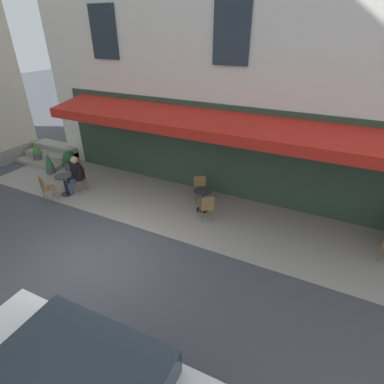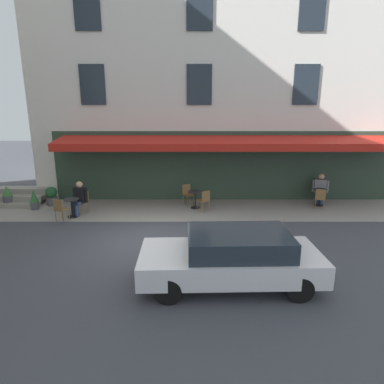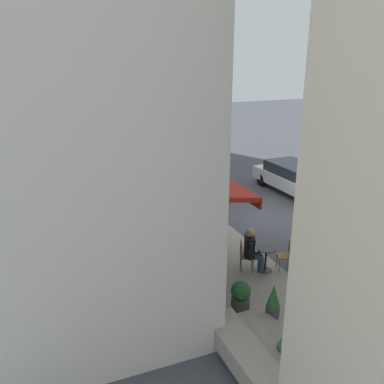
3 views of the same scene
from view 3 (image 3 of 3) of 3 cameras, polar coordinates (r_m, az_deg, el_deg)
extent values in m
plane|color=#42444C|center=(16.31, 10.86, -3.61)|extent=(70.00, 70.00, 0.00)
cube|color=gray|center=(17.67, -4.25, -1.50)|extent=(20.50, 3.20, 0.01)
cube|color=#2D4233|center=(16.55, -9.29, 2.70)|extent=(16.00, 0.06, 3.20)
cube|color=red|center=(16.45, -6.72, 7.21)|extent=(15.00, 1.70, 0.36)
cube|color=red|center=(16.73, -3.94, 6.68)|extent=(15.00, 0.04, 0.28)
cube|color=#232D38|center=(23.80, -14.38, 16.08)|extent=(1.10, 0.06, 1.70)
cube|color=#232D38|center=(19.20, -12.24, 15.67)|extent=(1.10, 0.06, 1.70)
cube|color=#232D38|center=(14.65, -8.76, 14.98)|extent=(1.10, 0.06, 1.70)
cube|color=#232D38|center=(10.19, -2.27, 13.52)|extent=(1.10, 0.06, 1.70)
cube|color=#232D38|center=(23.87, -15.02, 23.26)|extent=(1.10, 0.06, 1.70)
cube|color=#232D38|center=(19.29, -12.91, 24.59)|extent=(1.10, 0.06, 1.70)
cube|color=gray|center=(9.49, 10.90, -21.34)|extent=(2.40, 1.40, 0.15)
cube|color=gray|center=(9.24, 9.00, -21.29)|extent=(2.40, 1.05, 0.30)
cube|color=gray|center=(9.00, 7.01, -21.20)|extent=(2.40, 0.70, 0.45)
cylinder|color=black|center=(20.96, -8.88, 1.67)|extent=(0.40, 0.40, 0.03)
cylinder|color=black|center=(20.86, -8.92, 2.57)|extent=(0.06, 0.06, 0.72)
cylinder|color=#2D2D33|center=(20.76, -8.98, 3.56)|extent=(0.60, 0.60, 0.03)
cylinder|color=olive|center=(21.03, -7.83, 2.37)|extent=(0.03, 0.03, 0.45)
cylinder|color=olive|center=(20.70, -7.91, 2.10)|extent=(0.03, 0.03, 0.45)
cylinder|color=olive|center=(21.00, -6.91, 2.39)|extent=(0.03, 0.03, 0.45)
cylinder|color=olive|center=(20.67, -6.97, 2.12)|extent=(0.03, 0.03, 0.45)
cube|color=olive|center=(20.78, -7.43, 2.89)|extent=(0.51, 0.51, 0.04)
cube|color=olive|center=(20.71, -6.96, 3.52)|extent=(0.39, 0.17, 0.42)
cylinder|color=olive|center=(20.80, -10.01, 2.08)|extent=(0.03, 0.03, 0.45)
cylinder|color=olive|center=(21.12, -9.86, 2.34)|extent=(0.03, 0.03, 0.45)
cylinder|color=olive|center=(20.87, -10.93, 2.07)|extent=(0.03, 0.03, 0.45)
cylinder|color=olive|center=(21.19, -10.76, 2.34)|extent=(0.03, 0.03, 0.45)
cube|color=olive|center=(20.93, -10.43, 2.85)|extent=(0.52, 0.52, 0.04)
cube|color=olive|center=(20.90, -10.95, 3.45)|extent=(0.39, 0.19, 0.42)
cylinder|color=black|center=(16.06, -2.90, -3.58)|extent=(0.40, 0.40, 0.03)
cylinder|color=black|center=(15.93, -2.92, -2.43)|extent=(0.06, 0.06, 0.72)
cylinder|color=#2D2D33|center=(15.80, -2.94, -1.17)|extent=(0.60, 0.60, 0.03)
cylinder|color=olive|center=(16.36, -2.66, -2.35)|extent=(0.03, 0.03, 0.45)
cylinder|color=olive|center=(16.18, -1.66, -2.57)|extent=(0.03, 0.03, 0.45)
cylinder|color=olive|center=(16.62, -2.01, -1.98)|extent=(0.03, 0.03, 0.45)
cylinder|color=olive|center=(16.45, -1.02, -2.20)|extent=(0.03, 0.03, 0.45)
cube|color=olive|center=(16.32, -1.85, -1.47)|extent=(0.56, 0.56, 0.04)
cube|color=olive|center=(16.38, -1.51, -0.53)|extent=(0.34, 0.27, 0.42)
cylinder|color=olive|center=(15.60, -3.27, -3.44)|extent=(0.03, 0.03, 0.45)
cylinder|color=olive|center=(15.80, -4.24, -3.17)|extent=(0.03, 0.03, 0.45)
cylinder|color=olive|center=(15.36, -4.06, -3.84)|extent=(0.03, 0.03, 0.45)
cylinder|color=olive|center=(15.56, -5.03, -3.55)|extent=(0.03, 0.03, 0.45)
cube|color=olive|center=(15.49, -4.17, -2.66)|extent=(0.55, 0.55, 0.04)
cube|color=olive|center=(15.28, -4.62, -2.06)|extent=(0.36, 0.25, 0.42)
cylinder|color=black|center=(12.57, 10.10, -10.64)|extent=(0.40, 0.40, 0.03)
cylinder|color=black|center=(12.41, 10.20, -9.25)|extent=(0.06, 0.06, 0.72)
cylinder|color=#2D2D33|center=(12.24, 10.30, -7.70)|extent=(0.60, 0.60, 0.03)
cylinder|color=olive|center=(12.70, 11.69, -9.34)|extent=(0.03, 0.03, 0.45)
cylinder|color=olive|center=(12.42, 12.07, -10.07)|extent=(0.03, 0.03, 0.45)
cylinder|color=olive|center=(12.79, 13.19, -9.25)|extent=(0.03, 0.03, 0.45)
cylinder|color=olive|center=(12.50, 13.60, -9.98)|extent=(0.03, 0.03, 0.45)
cube|color=olive|center=(12.49, 12.72, -8.67)|extent=(0.51, 0.51, 0.04)
cube|color=olive|center=(12.43, 13.60, -7.68)|extent=(0.39, 0.17, 0.42)
cylinder|color=olive|center=(12.28, 8.47, -10.18)|extent=(0.03, 0.03, 0.45)
cylinder|color=olive|center=(12.58, 8.33, -9.43)|extent=(0.03, 0.03, 0.45)
cylinder|color=olive|center=(12.25, 6.86, -10.18)|extent=(0.03, 0.03, 0.45)
cylinder|color=olive|center=(12.55, 6.76, -9.43)|extent=(0.03, 0.03, 0.45)
cube|color=olive|center=(12.30, 7.65, -8.80)|extent=(0.53, 0.53, 0.04)
cube|color=olive|center=(12.18, 6.85, -7.84)|extent=(0.38, 0.21, 0.42)
cylinder|color=navy|center=(20.83, -9.32, 2.16)|extent=(0.16, 0.16, 0.47)
cylinder|color=navy|center=(20.79, -9.84, 2.83)|extent=(0.29, 0.39, 0.17)
cylinder|color=navy|center=(21.01, -9.24, 2.32)|extent=(0.16, 0.16, 0.47)
cylinder|color=navy|center=(20.97, -9.75, 2.98)|extent=(0.29, 0.39, 0.17)
cube|color=gray|center=(20.83, -10.32, 3.70)|extent=(0.57, 0.45, 0.60)
sphere|color=tan|center=(20.72, -10.39, 4.85)|extent=(0.27, 0.27, 0.27)
cylinder|color=gray|center=(20.55, -10.46, 3.43)|extent=(0.11, 0.11, 0.53)
cylinder|color=gray|center=(21.12, -10.18, 3.87)|extent=(0.11, 0.11, 0.53)
cylinder|color=navy|center=(12.37, 9.57, -9.97)|extent=(0.16, 0.16, 0.47)
cylinder|color=navy|center=(12.23, 8.81, -8.93)|extent=(0.30, 0.39, 0.17)
cylinder|color=navy|center=(12.54, 9.47, -9.55)|extent=(0.16, 0.16, 0.47)
cylinder|color=navy|center=(12.40, 8.72, -8.51)|extent=(0.30, 0.39, 0.17)
cube|color=black|center=(12.16, 8.00, -7.47)|extent=(0.57, 0.46, 0.60)
sphere|color=tan|center=(11.97, 8.10, -5.62)|extent=(0.26, 0.26, 0.26)
cylinder|color=black|center=(11.90, 8.12, -8.19)|extent=(0.11, 0.11, 0.53)
cylinder|color=black|center=(12.43, 7.88, -6.93)|extent=(0.11, 0.11, 0.53)
cylinder|color=#4C4C51|center=(10.62, 11.14, -15.85)|extent=(0.34, 0.34, 0.33)
cone|color=#2D6B33|center=(10.38, 11.30, -13.84)|extent=(0.32, 0.32, 0.55)
cylinder|color=#4C4C51|center=(10.65, 6.72, -15.30)|extent=(0.47, 0.47, 0.38)
sphere|color=#23562D|center=(10.43, 6.81, -13.48)|extent=(0.49, 0.49, 0.49)
cylinder|color=#4C4C51|center=(9.32, 12.95, -21.21)|extent=(0.41, 0.41, 0.44)
cone|color=#3D7A38|center=(9.04, 13.17, -19.00)|extent=(0.39, 0.39, 0.47)
cube|color=silver|center=(19.32, 14.05, 1.56)|extent=(4.35, 1.91, 0.55)
cube|color=#232D38|center=(19.33, 13.82, 3.18)|extent=(2.45, 1.66, 0.48)
cylinder|color=black|center=(17.85, 14.73, -0.87)|extent=(0.60, 0.20, 0.60)
cylinder|color=black|center=(18.85, 18.57, -0.19)|extent=(0.60, 0.20, 0.60)
cylinder|color=black|center=(20.07, 9.68, 1.69)|extent=(0.60, 0.20, 0.60)
cylinder|color=black|center=(20.96, 13.35, 2.19)|extent=(0.60, 0.20, 0.60)
camera|label=1|loc=(21.51, 14.00, 16.18)|focal=27.88mm
camera|label=2|loc=(22.96, 30.95, 11.25)|focal=29.99mm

